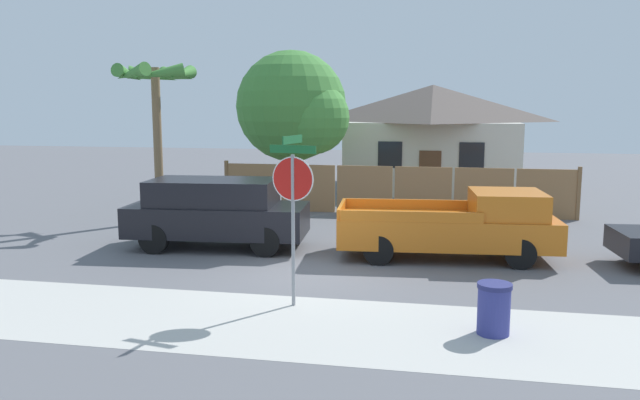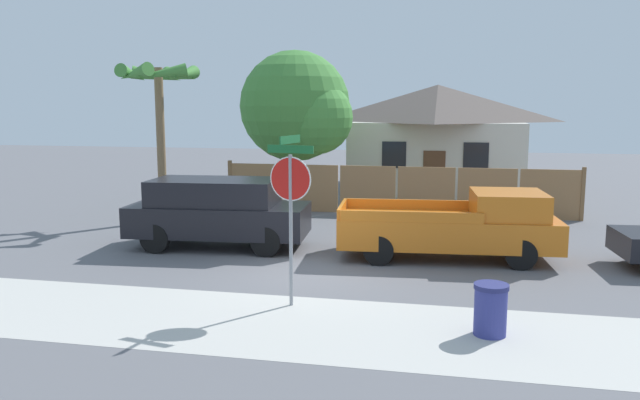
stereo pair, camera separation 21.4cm
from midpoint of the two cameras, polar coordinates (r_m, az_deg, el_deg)
The scene contains 10 objects.
ground_plane at distance 14.68m, azimuth -0.67°, elevation -6.50°, with size 80.00×80.00×0.00m, color slate.
sidewalk_strip at distance 11.35m, azimuth -4.65°, elevation -11.10°, with size 36.00×3.20×0.01m.
wooden_fence at distance 22.24m, azimuth 7.28°, elevation 0.87°, with size 12.53×0.12×1.81m.
house at distance 29.45m, azimuth 10.83°, elevation 5.83°, with size 7.95×7.35×4.78m.
oak_tree at distance 23.99m, azimuth -1.63°, elevation 8.34°, with size 4.44×4.23×5.93m.
palm_tree at distance 21.23m, azimuth -14.24°, elevation 9.94°, with size 2.55×2.76×5.16m.
red_suv at distance 17.09m, azimuth -8.97°, elevation -0.96°, with size 4.91×2.33×1.87m.
orange_pickup at distance 16.06m, azimuth 12.83°, elevation -2.32°, with size 5.52×2.45×1.73m.
stop_sign at distance 11.76m, azimuth -2.19°, elevation 0.85°, with size 0.93×0.84×3.28m.
trash_bin at distance 11.01m, azimuth 15.87°, elevation -9.60°, with size 0.58×0.58×0.89m.
Camera 2 is at (3.16, -13.82, 3.83)m, focal length 35.00 mm.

